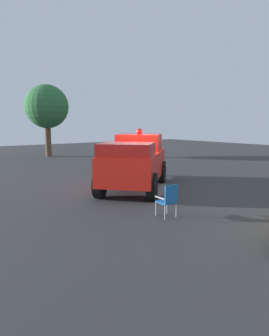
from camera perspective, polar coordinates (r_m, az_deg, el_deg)
name	(u,v)px	position (r m, az deg, el deg)	size (l,w,h in m)	color
ground_plane	(140,190)	(12.84, 1.12, -4.15)	(60.00, 60.00, 0.00)	#333335
vintage_fire_truck	(136,161)	(12.93, 0.20, 1.32)	(5.62, 5.85, 2.59)	black
lawn_chair_by_car	(169,198)	(9.03, 6.55, -5.81)	(0.53, 0.54, 1.02)	#B7BABF
oak_tree_left	(47,107)	(26.70, -16.45, 11.15)	(3.65, 3.65, 6.07)	brown
traffic_cone	(119,171)	(15.93, -3.05, -0.56)	(0.40, 0.40, 0.64)	orange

